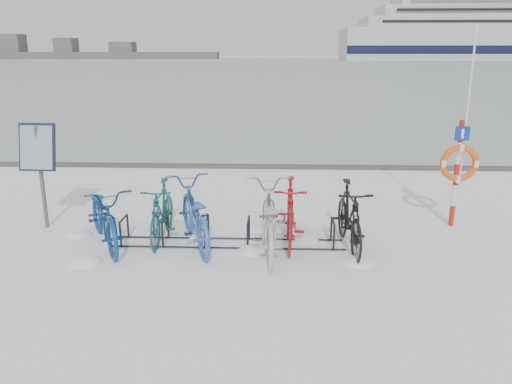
# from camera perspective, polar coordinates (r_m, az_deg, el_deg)

# --- Properties ---
(ground) EXTENTS (900.00, 900.00, 0.00)m
(ground) POSITION_cam_1_polar(r_m,az_deg,el_deg) (8.70, -3.25, -5.95)
(ground) COLOR white
(ground) RESTS_ON ground
(ice_sheet) EXTENTS (400.00, 298.00, 0.02)m
(ice_sheet) POSITION_cam_1_polar(r_m,az_deg,el_deg) (163.08, 2.14, 14.52)
(ice_sheet) COLOR #A6B2BC
(ice_sheet) RESTS_ON ground
(quay_edge) EXTENTS (400.00, 0.25, 0.10)m
(quay_edge) POSITION_cam_1_polar(r_m,az_deg,el_deg) (14.32, -0.99, 2.95)
(quay_edge) COLOR #3F3F42
(quay_edge) RESTS_ON ground
(bike_rack) EXTENTS (4.00, 0.48, 0.46)m
(bike_rack) POSITION_cam_1_polar(r_m,az_deg,el_deg) (8.63, -3.27, -4.84)
(bike_rack) COLOR black
(bike_rack) RESTS_ON ground
(info_board) EXTENTS (0.67, 0.27, 1.98)m
(info_board) POSITION_cam_1_polar(r_m,az_deg,el_deg) (9.92, -23.65, 4.04)
(info_board) COLOR #595B5E
(info_board) RESTS_ON ground
(lifebuoy_station) EXTENTS (0.71, 0.22, 3.67)m
(lifebuoy_station) POSITION_cam_1_polar(r_m,az_deg,el_deg) (9.92, 22.18, 3.06)
(lifebuoy_station) COLOR #B21D0E
(lifebuoy_station) RESTS_ON ground
(shoreline) EXTENTS (180.00, 12.00, 9.50)m
(shoreline) POSITION_cam_1_polar(r_m,az_deg,el_deg) (294.86, -23.02, 14.38)
(shoreline) COLOR #474747
(shoreline) RESTS_ON ground
(bike_0) EXTENTS (1.67, 2.22, 1.12)m
(bike_0) POSITION_cam_1_polar(r_m,az_deg,el_deg) (8.90, -16.96, -2.31)
(bike_0) COLOR navy
(bike_0) RESTS_ON ground
(bike_1) EXTENTS (0.52, 1.78, 1.07)m
(bike_1) POSITION_cam_1_polar(r_m,az_deg,el_deg) (8.92, -10.74, -2.02)
(bike_1) COLOR #175157
(bike_1) RESTS_ON ground
(bike_2) EXTENTS (1.46, 2.32, 1.15)m
(bike_2) POSITION_cam_1_polar(r_m,az_deg,el_deg) (8.59, -7.12, -2.27)
(bike_2) COLOR #2F61B0
(bike_2) RESTS_ON ground
(bike_3) EXTENTS (0.87, 2.25, 1.16)m
(bike_3) POSITION_cam_1_polar(r_m,az_deg,el_deg) (8.25, 1.44, -2.84)
(bike_3) COLOR #B2B6BA
(bike_3) RESTS_ON ground
(bike_4) EXTENTS (0.59, 1.91, 1.14)m
(bike_4) POSITION_cam_1_polar(r_m,az_deg,el_deg) (8.60, 3.91, -2.18)
(bike_4) COLOR maroon
(bike_4) RESTS_ON ground
(bike_5) EXTENTS (0.66, 1.95, 1.16)m
(bike_5) POSITION_cam_1_polar(r_m,az_deg,el_deg) (8.50, 10.63, -2.60)
(bike_5) COLOR black
(bike_5) RESTS_ON ground
(snow_drifts) EXTENTS (5.33, 2.14, 0.19)m
(snow_drifts) POSITION_cam_1_polar(r_m,az_deg,el_deg) (8.56, -3.88, -6.33)
(snow_drifts) COLOR white
(snow_drifts) RESTS_ON ground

